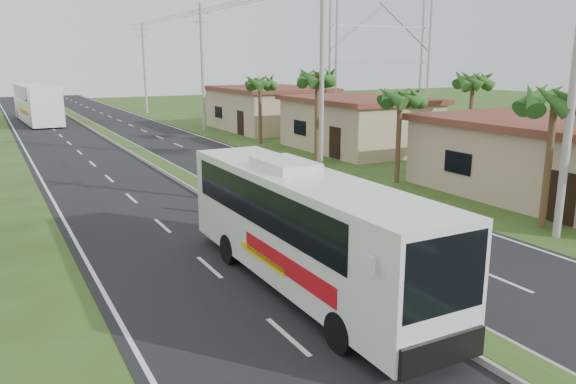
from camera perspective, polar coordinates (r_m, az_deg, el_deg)
name	(u,v)px	position (r m, az deg, el deg)	size (l,w,h in m)	color
ground	(408,306)	(14.98, 12.06, -11.26)	(180.00, 180.00, 0.00)	#2E4318
road_asphalt	(173,173)	(32.16, -11.60, 1.95)	(14.00, 160.00, 0.02)	black
median_strip	(173,171)	(32.14, -11.61, 2.11)	(1.20, 160.00, 0.18)	gray
lane_edge_left	(44,185)	(30.95, -23.52, 0.66)	(0.12, 160.00, 0.01)	silver
lane_edge_right	(279,163)	(34.65, -0.95, 3.00)	(0.12, 160.00, 0.01)	silver
shop_near	(562,159)	(28.54, 26.06, 3.07)	(8.60, 12.60, 3.52)	tan
shop_mid	(358,123)	(39.87, 7.10, 6.93)	(7.60, 10.60, 3.67)	tan
shop_far	(269,108)	(51.85, -1.99, 8.53)	(8.60, 11.60, 3.82)	tan
palm_verge_a	(555,101)	(22.44, 25.49, 8.38)	(2.40, 2.40, 5.45)	#473321
palm_verge_b	(400,97)	(28.96, 11.33, 9.43)	(2.40, 2.40, 5.05)	#473321
palm_verge_c	(317,78)	(34.28, 2.99, 11.49)	(2.40, 2.40, 5.85)	#473321
palm_verge_d	(260,83)	(42.45, -2.89, 11.04)	(2.40, 2.40, 5.25)	#473321
palm_behind_shop	(473,81)	(36.66, 18.29, 10.66)	(2.40, 2.40, 5.65)	#473321
utility_pole_a	(575,75)	(21.41, 27.11, 10.56)	(1.60, 0.28, 11.00)	gray
utility_pole_b	(322,59)	(33.24, 3.43, 13.38)	(3.20, 0.28, 12.00)	gray
utility_pole_c	(202,66)	(51.35, -8.69, 12.53)	(1.60, 0.28, 11.00)	gray
utility_pole_d	(144,67)	(70.47, -14.38, 12.21)	(1.60, 0.28, 10.50)	gray
billboard_lattice	(381,53)	(50.84, 9.45, 13.79)	(10.18, 1.18, 12.07)	gray
coach_bus_main	(303,222)	(15.10, 1.50, -3.11)	(2.32, 10.67, 3.44)	silver
coach_bus_far	(37,102)	(62.22, -24.15, 8.38)	(3.48, 13.12, 3.78)	white
motorcyclist	(271,201)	(21.80, -1.72, -0.89)	(1.80, 1.00, 2.29)	black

